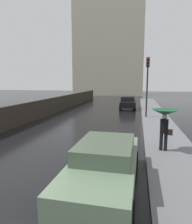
{
  "coord_description": "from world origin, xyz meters",
  "views": [
    {
      "loc": [
        3.63,
        -5.1,
        3.02
      ],
      "look_at": [
        1.09,
        7.13,
        1.13
      ],
      "focal_mm": 32.45,
      "sensor_mm": 36.0,
      "label": 1
    }
  ],
  "objects_px": {
    "car_green_near_kerb": "(105,164)",
    "pedestrian_with_umbrella_far": "(165,117)",
    "traffic_light": "(147,76)",
    "car_black_mid_road": "(128,103)"
  },
  "relations": [
    {
      "from": "car_green_near_kerb",
      "to": "traffic_light",
      "type": "xyz_separation_m",
      "value": [
        1.54,
        11.52,
        2.71
      ]
    },
    {
      "from": "pedestrian_with_umbrella_far",
      "to": "traffic_light",
      "type": "relative_size",
      "value": 0.36
    },
    {
      "from": "car_black_mid_road",
      "to": "traffic_light",
      "type": "distance_m",
      "value": 6.38
    },
    {
      "from": "car_black_mid_road",
      "to": "pedestrian_with_umbrella_far",
      "type": "distance_m",
      "value": 13.97
    },
    {
      "from": "car_green_near_kerb",
      "to": "traffic_light",
      "type": "relative_size",
      "value": 0.95
    },
    {
      "from": "car_green_near_kerb",
      "to": "pedestrian_with_umbrella_far",
      "type": "height_order",
      "value": "pedestrian_with_umbrella_far"
    },
    {
      "from": "car_green_near_kerb",
      "to": "car_black_mid_road",
      "type": "xyz_separation_m",
      "value": [
        -0.25,
        17.01,
        0.01
      ]
    },
    {
      "from": "car_black_mid_road",
      "to": "traffic_light",
      "type": "relative_size",
      "value": 0.82
    },
    {
      "from": "car_green_near_kerb",
      "to": "car_black_mid_road",
      "type": "bearing_deg",
      "value": 91.96
    },
    {
      "from": "car_green_near_kerb",
      "to": "traffic_light",
      "type": "height_order",
      "value": "traffic_light"
    }
  ]
}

